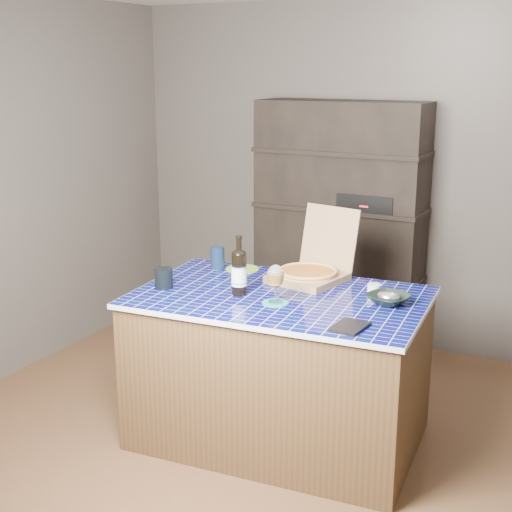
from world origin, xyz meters
The scene contains 14 objects.
room centered at (0.00, 0.00, 1.25)m, with size 3.50×3.50×3.50m.
shelving_unit centered at (0.00, 1.53, 0.90)m, with size 1.20×0.41×1.80m.
kitchen_island centered at (0.24, 0.05, 0.42)m, with size 1.61×1.10×0.84m.
pizza_box centered at (0.27, 0.37, 0.90)m, with size 0.44×0.50×0.40m.
mead_bottle centered at (0.04, -0.04, 0.97)m, with size 0.09×0.09×0.32m.
teal_trivet centered at (0.27, -0.09, 0.85)m, with size 0.14×0.14×0.01m, color teal.
wine_glass centered at (0.27, -0.09, 0.99)m, with size 0.09×0.09×0.20m.
tumbler centered at (-0.39, -0.13, 0.90)m, with size 0.10×0.10×0.11m, color black.
dvd_case centered at (0.74, -0.25, 0.85)m, with size 0.14×0.19×0.02m, color black.
bowl centered at (0.79, 0.18, 0.87)m, with size 0.21×0.21×0.05m, color black.
foil_contents centered at (0.79, 0.18, 0.88)m, with size 0.12×0.10×0.06m, color silver.
white_jar centered at (0.68, 0.28, 0.88)m, with size 0.07×0.07×0.06m, color silver.
navy_cup centered at (-0.33, 0.35, 0.91)m, with size 0.08×0.08×0.13m, color #0D1A32.
green_trivet centered at (-0.18, 0.39, 0.85)m, with size 0.20×0.20×0.01m, color #72AF25.
Camera 1 is at (1.81, -3.22, 2.03)m, focal length 50.00 mm.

